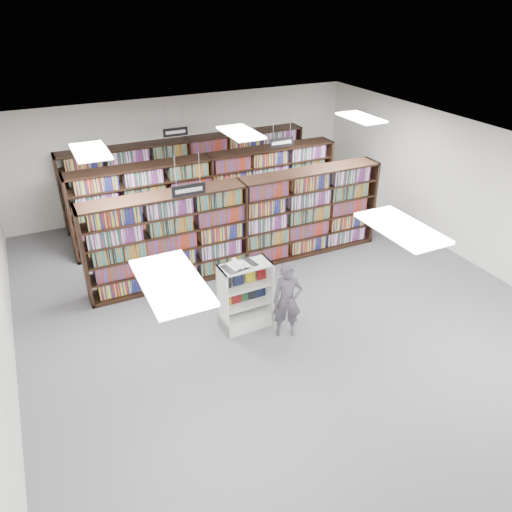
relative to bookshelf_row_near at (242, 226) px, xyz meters
name	(u,v)px	position (x,y,z in m)	size (l,w,h in m)	color
floor	(283,310)	(0.00, -2.00, -1.05)	(12.00, 12.00, 0.00)	#4F4F54
ceiling	(287,158)	(0.00, -2.00, 2.15)	(10.00, 12.00, 0.10)	white
wall_back	(184,154)	(0.00, 4.00, 0.55)	(10.00, 0.10, 3.20)	white
wall_right	(479,197)	(5.00, -2.00, 0.55)	(0.10, 12.00, 3.20)	white
bookshelf_row_near	(242,226)	(0.00, 0.00, 0.00)	(7.00, 0.60, 2.10)	black
bookshelf_row_mid	(210,196)	(0.00, 2.00, 0.00)	(7.00, 0.60, 2.10)	black
bookshelf_row_far	(189,175)	(0.00, 3.70, 0.00)	(7.00, 0.60, 2.10)	black
aisle_sign_left	(189,189)	(-1.50, -1.00, 1.48)	(0.65, 0.02, 0.80)	#B2B2B7
aisle_sign_right	(281,142)	(1.50, 1.00, 1.48)	(0.65, 0.02, 0.80)	#B2B2B7
aisle_sign_center	(175,131)	(-0.50, 3.00, 1.48)	(0.65, 0.02, 0.80)	#B2B2B7
troffer_front_left	(171,282)	(-3.00, -5.00, 2.11)	(0.60, 1.20, 0.04)	white
troffer_front_center	(402,228)	(0.00, -5.00, 2.11)	(0.60, 1.20, 0.04)	white
troffer_back_left	(90,151)	(-3.00, 0.00, 2.11)	(0.60, 1.20, 0.04)	white
troffer_back_center	(241,133)	(0.00, 0.00, 2.11)	(0.60, 1.20, 0.04)	white
troffer_back_right	(361,118)	(3.00, 0.00, 2.11)	(0.60, 1.20, 0.04)	white
endcap_display	(245,305)	(-0.89, -2.10, -0.59)	(0.98, 0.51, 1.36)	silver
open_book	(239,265)	(-1.01, -2.13, 0.34)	(0.66, 0.45, 0.13)	black
shopper	(287,301)	(-0.30, -2.70, -0.30)	(0.55, 0.36, 1.50)	#444049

